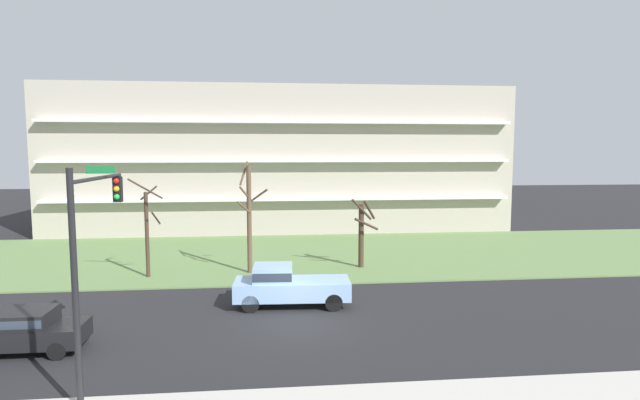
% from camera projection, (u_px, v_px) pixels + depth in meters
% --- Properties ---
extents(ground, '(160.00, 160.00, 0.00)m').
position_uv_depth(ground, '(298.00, 324.00, 21.26)').
color(ground, '#232326').
extents(grass_lawn_strip, '(80.00, 16.00, 0.08)m').
position_uv_depth(grass_lawn_strip, '(286.00, 255.00, 35.12)').
color(grass_lawn_strip, '#66844C').
rests_on(grass_lawn_strip, ground).
extents(apartment_building, '(40.81, 11.03, 12.91)m').
position_uv_depth(apartment_building, '(281.00, 160.00, 47.40)').
color(apartment_building, '#B2A899').
rests_on(apartment_building, ground).
extents(tree_far_left, '(1.82, 1.71, 5.82)m').
position_uv_depth(tree_far_left, '(147.00, 230.00, 28.57)').
color(tree_far_left, '#423023').
rests_on(tree_far_left, ground).
extents(tree_left, '(1.85, 1.86, 6.68)m').
position_uv_depth(tree_left, '(249.00, 216.00, 29.59)').
color(tree_left, brown).
rests_on(tree_left, ground).
extents(tree_center, '(1.69, 1.16, 4.42)m').
position_uv_depth(tree_center, '(362.00, 232.00, 30.98)').
color(tree_center, '#423023').
rests_on(tree_center, ground).
extents(pickup_blue_near_left, '(5.49, 2.24, 1.95)m').
position_uv_depth(pickup_blue_near_left, '(287.00, 285.00, 23.61)').
color(pickup_blue_near_left, '#8CB2E0').
rests_on(pickup_blue_near_left, ground).
extents(sedan_black_center_left, '(4.41, 1.82, 1.57)m').
position_uv_depth(sedan_black_center_left, '(21.00, 329.00, 18.17)').
color(sedan_black_center_left, black).
rests_on(sedan_black_center_left, ground).
extents(traffic_signal_mast, '(0.90, 4.63, 6.85)m').
position_uv_depth(traffic_signal_mast, '(92.00, 241.00, 15.06)').
color(traffic_signal_mast, black).
rests_on(traffic_signal_mast, ground).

